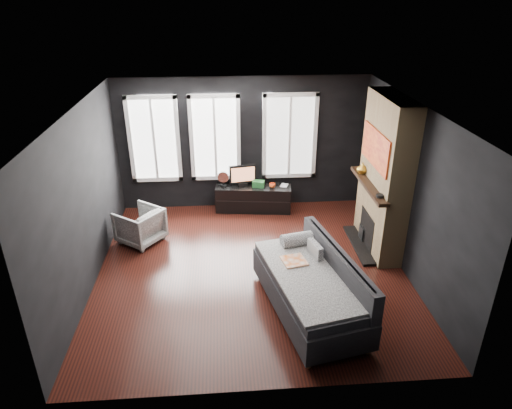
{
  "coord_description": "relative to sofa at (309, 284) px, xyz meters",
  "views": [
    {
      "loc": [
        -0.42,
        -6.32,
        4.27
      ],
      "look_at": [
        0.1,
        0.3,
        1.05
      ],
      "focal_mm": 32.0,
      "sensor_mm": 36.0,
      "label": 1
    }
  ],
  "objects": [
    {
      "name": "ceiling",
      "position": [
        -0.74,
        1.12,
        2.23
      ],
      "size": [
        5.0,
        5.0,
        0.0
      ],
      "primitive_type": "plane",
      "color": "white",
      "rests_on": "ground"
    },
    {
      "name": "media_console",
      "position": [
        -0.54,
        3.36,
        -0.21
      ],
      "size": [
        1.59,
        0.67,
        0.53
      ],
      "primitive_type": null,
      "rotation": [
        0.0,
        0.0,
        -0.13
      ],
      "color": "black",
      "rests_on": "floor"
    },
    {
      "name": "armchair",
      "position": [
        -2.69,
        2.21,
        -0.12
      ],
      "size": [
        0.94,
        0.95,
        0.71
      ],
      "primitive_type": "imported",
      "rotation": [
        0.0,
        0.0,
        -2.22
      ],
      "color": "silver",
      "rests_on": "floor"
    },
    {
      "name": "wall_right",
      "position": [
        1.76,
        1.12,
        0.88
      ],
      "size": [
        0.02,
        5.0,
        2.7
      ],
      "primitive_type": "cube",
      "color": "black",
      "rests_on": "ground"
    },
    {
      "name": "floor",
      "position": [
        -0.74,
        1.12,
        -0.47
      ],
      "size": [
        5.0,
        5.0,
        0.0
      ],
      "primitive_type": "plane",
      "color": "black",
      "rests_on": "ground"
    },
    {
      "name": "fireplace",
      "position": [
        1.56,
        1.72,
        0.88
      ],
      "size": [
        0.7,
        1.62,
        2.7
      ],
      "primitive_type": null,
      "color": "#93724C",
      "rests_on": "floor"
    },
    {
      "name": "mantel_vase",
      "position": [
        1.31,
        2.17,
        0.85
      ],
      "size": [
        0.22,
        0.23,
        0.19
      ],
      "primitive_type": "imported",
      "rotation": [
        0.0,
        0.0,
        -0.16
      ],
      "color": "yellow",
      "rests_on": "fireplace"
    },
    {
      "name": "storage_box",
      "position": [
        -0.44,
        3.33,
        0.12
      ],
      "size": [
        0.27,
        0.2,
        0.13
      ],
      "primitive_type": "cube",
      "rotation": [
        0.0,
        0.0,
        -0.25
      ],
      "color": "#25692F",
      "rests_on": "media_console"
    },
    {
      "name": "mantel_clock",
      "position": [
        1.31,
        1.17,
        0.78
      ],
      "size": [
        0.16,
        0.16,
        0.04
      ],
      "primitive_type": "cylinder",
      "rotation": [
        0.0,
        0.0,
        -0.43
      ],
      "color": "black",
      "rests_on": "fireplace"
    },
    {
      "name": "wall_back",
      "position": [
        -0.74,
        3.62,
        0.88
      ],
      "size": [
        5.0,
        0.02,
        2.7
      ],
      "primitive_type": "cube",
      "color": "black",
      "rests_on": "ground"
    },
    {
      "name": "book",
      "position": [
        0.02,
        3.36,
        0.15
      ],
      "size": [
        0.14,
        0.07,
        0.2
      ],
      "primitive_type": "imported",
      "rotation": [
        0.0,
        0.0,
        -0.37
      ],
      "color": "tan",
      "rests_on": "media_console"
    },
    {
      "name": "wall_left",
      "position": [
        -3.24,
        1.12,
        0.88
      ],
      "size": [
        0.02,
        5.0,
        2.7
      ],
      "primitive_type": "cube",
      "color": "black",
      "rests_on": "ground"
    },
    {
      "name": "sofa",
      "position": [
        0.0,
        0.0,
        0.0
      ],
      "size": [
        1.55,
        2.39,
        0.95
      ],
      "primitive_type": null,
      "rotation": [
        0.0,
        0.0,
        0.22
      ],
      "color": "#232326",
      "rests_on": "floor"
    },
    {
      "name": "desk_fan",
      "position": [
        -1.15,
        3.42,
        0.22
      ],
      "size": [
        0.25,
        0.25,
        0.33
      ],
      "primitive_type": null,
      "rotation": [
        0.0,
        0.0,
        -0.08
      ],
      "color": "#949494",
      "rests_on": "media_console"
    },
    {
      "name": "windows",
      "position": [
        -1.19,
        3.58,
        1.91
      ],
      "size": [
        4.0,
        0.16,
        1.76
      ],
      "primitive_type": null,
      "color": "white",
      "rests_on": "wall_back"
    },
    {
      "name": "stripe_pillow",
      "position": [
        0.15,
        0.44,
        0.21
      ],
      "size": [
        0.18,
        0.37,
        0.36
      ],
      "primitive_type": "cube",
      "rotation": [
        0.0,
        0.0,
        0.27
      ],
      "color": "gray",
      "rests_on": "sofa"
    },
    {
      "name": "monitor",
      "position": [
        -0.76,
        3.42,
        0.3
      ],
      "size": [
        0.57,
        0.22,
        0.5
      ],
      "primitive_type": null,
      "rotation": [
        0.0,
        0.0,
        0.18
      ],
      "color": "black",
      "rests_on": "media_console"
    },
    {
      "name": "mug",
      "position": [
        -0.16,
        3.25,
        0.12
      ],
      "size": [
        0.13,
        0.11,
        0.13
      ],
      "primitive_type": "imported",
      "rotation": [
        0.0,
        0.0,
        0.06
      ],
      "color": "#DF5120",
      "rests_on": "media_console"
    }
  ]
}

